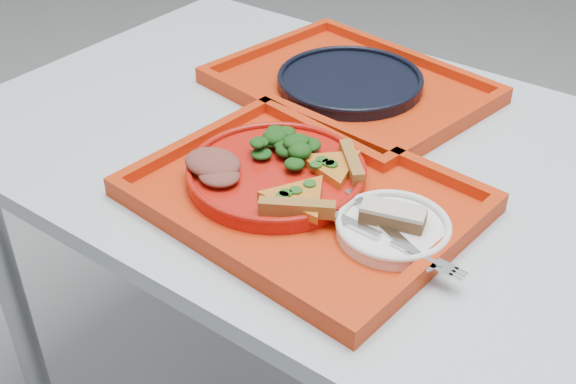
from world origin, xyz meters
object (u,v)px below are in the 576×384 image
object	(u,v)px
navy_plate	(350,83)
tray_main	(303,200)
dessert_bar	(393,215)
tray_far	(350,90)
dinner_plate	(276,175)

from	to	relation	value
navy_plate	tray_main	bearing A→B (deg)	-68.20
tray_main	dessert_bar	distance (m)	0.14
tray_far	navy_plate	world-z (taller)	navy_plate
tray_main	navy_plate	world-z (taller)	navy_plate
tray_far	dessert_bar	world-z (taller)	dessert_bar
tray_main	dinner_plate	bearing A→B (deg)	174.75
tray_main	dinner_plate	distance (m)	0.06
tray_main	navy_plate	bearing A→B (deg)	116.86
navy_plate	dessert_bar	distance (m)	0.42
dinner_plate	navy_plate	distance (m)	0.33
tray_main	dinner_plate	xyz separation A→B (m)	(-0.05, 0.01, 0.02)
tray_far	navy_plate	distance (m)	0.01
tray_far	dinner_plate	world-z (taller)	dinner_plate
tray_main	dessert_bar	world-z (taller)	dessert_bar
tray_far	dessert_bar	bearing A→B (deg)	-40.41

